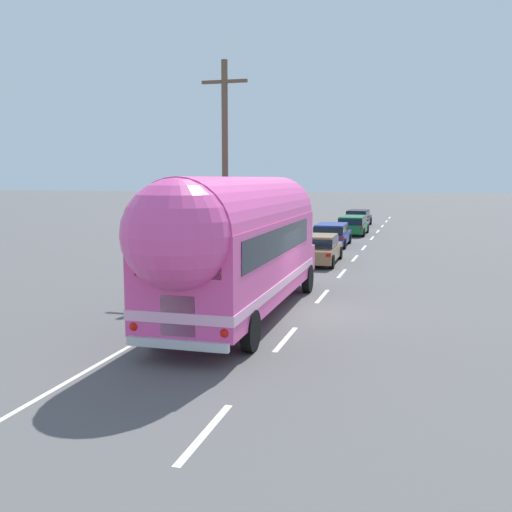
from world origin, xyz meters
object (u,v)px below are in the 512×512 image
(car_third, at_px, (353,224))
(painted_bus, at_px, (238,241))
(car_lead, at_px, (318,248))
(car_second, at_px, (332,233))
(car_fourth, at_px, (358,217))
(utility_pole, at_px, (225,169))

(car_third, bearing_deg, painted_bus, -90.46)
(car_lead, bearing_deg, car_second, 93.21)
(painted_bus, height_order, car_fourth, painted_bus)
(car_lead, xyz_separation_m, car_fourth, (-0.47, 22.91, 0.04))
(car_fourth, bearing_deg, utility_pole, -94.14)
(car_lead, bearing_deg, painted_bus, -90.99)
(car_fourth, bearing_deg, car_lead, -88.83)
(car_lead, relative_size, car_second, 1.06)
(painted_bus, xyz_separation_m, car_fourth, (-0.26, 35.02, -1.52))
(utility_pole, relative_size, painted_bus, 0.70)
(car_second, xyz_separation_m, car_fourth, (-0.06, 15.66, -0.00))
(utility_pole, distance_m, car_second, 14.12)
(car_lead, xyz_separation_m, car_third, (0.01, 14.77, 0.05))
(utility_pole, relative_size, car_fourth, 1.89)
(utility_pole, bearing_deg, car_second, 80.84)
(painted_bus, xyz_separation_m, car_third, (0.22, 26.88, -1.51))
(utility_pole, xyz_separation_m, car_second, (2.17, 13.47, -3.64))
(car_lead, height_order, car_fourth, same)
(car_second, xyz_separation_m, car_third, (0.42, 7.52, 0.01))
(painted_bus, xyz_separation_m, car_lead, (0.21, 12.11, -1.56))
(utility_pole, xyz_separation_m, car_lead, (2.58, 6.21, -3.68))
(car_lead, distance_m, car_third, 14.77)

